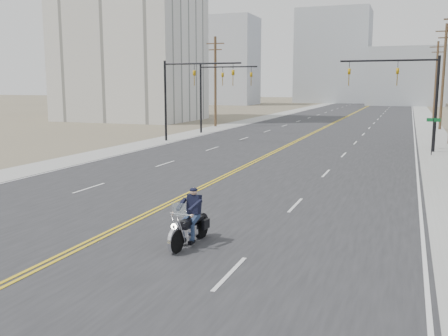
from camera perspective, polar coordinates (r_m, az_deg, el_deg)
name	(u,v)px	position (r m, az deg, el deg)	size (l,w,h in m)	color
road	(344,118)	(78.36, 13.59, 5.60)	(20.00, 200.00, 0.01)	#303033
sidewalk_left	(271,116)	(80.52, 5.40, 5.91)	(3.00, 200.00, 0.01)	#A5A5A0
sidewalk_right	(426,120)	(77.86, 22.05, 5.15)	(3.00, 200.00, 0.01)	#A5A5A0
traffic_mast_left	(186,85)	(43.62, -4.34, 9.48)	(7.10, 0.26, 7.00)	black
traffic_mast_right	(408,85)	(39.68, 20.28, 8.94)	(7.10, 0.26, 7.00)	black
traffic_mast_far	(216,85)	(51.12, -0.91, 9.42)	(6.10, 0.26, 7.00)	black
street_sign	(433,130)	(37.84, 22.76, 4.04)	(0.90, 0.06, 2.62)	black
utility_pole_d	(443,75)	(60.78, 23.78, 9.68)	(2.20, 0.30, 11.50)	brown
utility_pole_e	(436,79)	(77.75, 23.05, 9.31)	(2.20, 0.30, 11.00)	brown
utility_pole_left	(215,80)	(59.74, -1.00, 10.00)	(2.20, 0.30, 10.50)	brown
apartment_block	(129,11)	(73.55, -10.78, 17.17)	(18.00, 14.00, 30.00)	silver
haze_bldg_a	(228,61)	(130.52, 0.48, 12.11)	(14.00, 12.00, 22.00)	#B7BCC6
haze_bldg_b	(406,77)	(132.70, 20.07, 9.78)	(18.00, 14.00, 14.00)	#ADB2B7
haze_bldg_d	(333,57)	(149.40, 12.38, 12.32)	(20.00, 15.00, 26.00)	#ADB2B7
haze_bldg_f	(198,75)	(149.87, -3.04, 10.60)	(12.00, 12.00, 16.00)	#ADB2B7
motorcyclist	(189,218)	(15.35, -4.00, -5.68)	(0.97, 2.25, 1.76)	black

